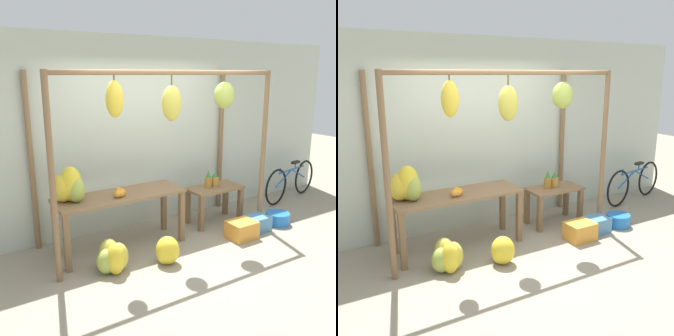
# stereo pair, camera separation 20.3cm
# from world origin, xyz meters

# --- Properties ---
(ground_plane) EXTENTS (20.00, 20.00, 0.00)m
(ground_plane) POSITION_xyz_m (0.00, 0.00, 0.00)
(ground_plane) COLOR gray
(shop_wall_back) EXTENTS (8.00, 0.08, 2.80)m
(shop_wall_back) POSITION_xyz_m (0.00, 1.54, 1.40)
(shop_wall_back) COLOR #B7C1B2
(shop_wall_back) RESTS_ON ground_plane
(stall_awning) EXTENTS (3.17, 1.14, 2.32)m
(stall_awning) POSITION_xyz_m (0.04, 0.66, 1.69)
(stall_awning) COLOR brown
(stall_awning) RESTS_ON ground_plane
(display_table_main) EXTENTS (1.70, 0.58, 0.76)m
(display_table_main) POSITION_xyz_m (-0.60, 0.86, 0.64)
(display_table_main) COLOR brown
(display_table_main) RESTS_ON ground_plane
(display_table_side) EXTENTS (0.86, 0.45, 0.58)m
(display_table_side) POSITION_xyz_m (1.02, 0.93, 0.44)
(display_table_side) COLOR brown
(display_table_side) RESTS_ON ground_plane
(banana_pile_on_table) EXTENTS (0.44, 0.45, 0.43)m
(banana_pile_on_table) POSITION_xyz_m (-1.22, 0.94, 0.95)
(banana_pile_on_table) COLOR yellow
(banana_pile_on_table) RESTS_ON display_table_main
(orange_pile) EXTENTS (0.18, 0.22, 0.09)m
(orange_pile) POSITION_xyz_m (-0.64, 0.79, 0.81)
(orange_pile) COLOR orange
(orange_pile) RESTS_ON display_table_main
(pineapple_cluster) EXTENTS (0.25, 0.13, 0.28)m
(pineapple_cluster) POSITION_xyz_m (0.97, 0.95, 0.69)
(pineapple_cluster) COLOR #A3702D
(pineapple_cluster) RESTS_ON display_table_side
(banana_pile_ground_left) EXTENTS (0.41, 0.43, 0.39)m
(banana_pile_ground_left) POSITION_xyz_m (-0.96, 0.35, 0.18)
(banana_pile_ground_left) COLOR gold
(banana_pile_ground_left) RESTS_ON ground_plane
(banana_pile_ground_right) EXTENTS (0.39, 0.39, 0.35)m
(banana_pile_ground_right) POSITION_xyz_m (-0.31, 0.18, 0.17)
(banana_pile_ground_right) COLOR yellow
(banana_pile_ground_right) RESTS_ON ground_plane
(fruit_crate_white) EXTENTS (0.39, 0.32, 0.25)m
(fruit_crate_white) POSITION_xyz_m (0.98, 0.25, 0.13)
(fruit_crate_white) COLOR orange
(fruit_crate_white) RESTS_ON ground_plane
(blue_bucket) EXTENTS (0.36, 0.36, 0.18)m
(blue_bucket) POSITION_xyz_m (1.81, 0.34, 0.09)
(blue_bucket) COLOR blue
(blue_bucket) RESTS_ON ground_plane
(parked_bicycle) EXTENTS (1.64, 0.35, 0.70)m
(parked_bicycle) POSITION_xyz_m (2.94, 1.07, 0.35)
(parked_bicycle) COLOR black
(parked_bicycle) RESTS_ON ground_plane
(fruit_crate_purple) EXTENTS (0.35, 0.29, 0.23)m
(fruit_crate_purple) POSITION_xyz_m (1.36, 0.33, 0.11)
(fruit_crate_purple) COLOR #4C84B2
(fruit_crate_purple) RESTS_ON ground_plane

